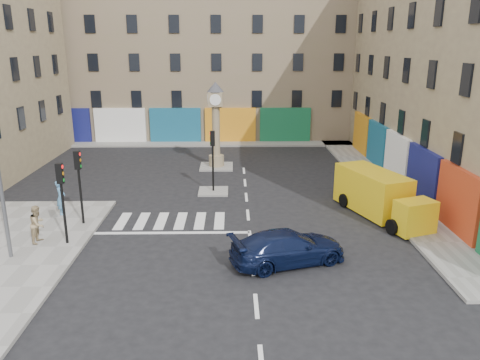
{
  "coord_description": "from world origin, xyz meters",
  "views": [
    {
      "loc": [
        -0.8,
        -19.41,
        8.83
      ],
      "look_at": [
        -0.43,
        3.84,
        2.0
      ],
      "focal_mm": 35.0,
      "sensor_mm": 36.0,
      "label": 1
    }
  ],
  "objects_px": {
    "yellow_van": "(379,195)",
    "pedestrian_blue": "(61,197)",
    "traffic_light_island": "(213,151)",
    "traffic_light_left_near": "(62,191)",
    "navy_sedan": "(288,247)",
    "clock_pillar": "(216,120)",
    "traffic_light_left_far": "(79,176)",
    "pedestrian_tan": "(38,224)"
  },
  "relations": [
    {
      "from": "traffic_light_left_near",
      "to": "clock_pillar",
      "type": "distance_m",
      "value": 15.19
    },
    {
      "from": "pedestrian_tan",
      "to": "navy_sedan",
      "type": "bearing_deg",
      "value": -94.73
    },
    {
      "from": "traffic_light_left_near",
      "to": "clock_pillar",
      "type": "relative_size",
      "value": 0.61
    },
    {
      "from": "pedestrian_tan",
      "to": "traffic_light_left_far",
      "type": "bearing_deg",
      "value": -23.87
    },
    {
      "from": "navy_sedan",
      "to": "pedestrian_tan",
      "type": "height_order",
      "value": "pedestrian_tan"
    },
    {
      "from": "traffic_light_island",
      "to": "traffic_light_left_near",
      "type": "bearing_deg",
      "value": -128.93
    },
    {
      "from": "traffic_light_island",
      "to": "clock_pillar",
      "type": "xyz_separation_m",
      "value": [
        0.0,
        6.0,
        0.96
      ]
    },
    {
      "from": "navy_sedan",
      "to": "yellow_van",
      "type": "bearing_deg",
      "value": -62.81
    },
    {
      "from": "navy_sedan",
      "to": "traffic_light_left_far",
      "type": "bearing_deg",
      "value": 48.05
    },
    {
      "from": "clock_pillar",
      "to": "pedestrian_blue",
      "type": "height_order",
      "value": "clock_pillar"
    },
    {
      "from": "traffic_light_left_near",
      "to": "yellow_van",
      "type": "height_order",
      "value": "traffic_light_left_near"
    },
    {
      "from": "navy_sedan",
      "to": "pedestrian_blue",
      "type": "height_order",
      "value": "pedestrian_blue"
    },
    {
      "from": "traffic_light_left_far",
      "to": "traffic_light_island",
      "type": "xyz_separation_m",
      "value": [
        6.3,
        5.4,
        -0.03
      ]
    },
    {
      "from": "navy_sedan",
      "to": "pedestrian_tan",
      "type": "distance_m",
      "value": 11.24
    },
    {
      "from": "traffic_light_left_near",
      "to": "pedestrian_blue",
      "type": "distance_m",
      "value": 4.33
    },
    {
      "from": "traffic_light_island",
      "to": "pedestrian_tan",
      "type": "height_order",
      "value": "traffic_light_island"
    },
    {
      "from": "traffic_light_left_far",
      "to": "clock_pillar",
      "type": "distance_m",
      "value": 13.05
    },
    {
      "from": "pedestrian_blue",
      "to": "pedestrian_tan",
      "type": "relative_size",
      "value": 1.06
    },
    {
      "from": "clock_pillar",
      "to": "navy_sedan",
      "type": "bearing_deg",
      "value": -77.5
    },
    {
      "from": "traffic_light_left_far",
      "to": "clock_pillar",
      "type": "bearing_deg",
      "value": 61.06
    },
    {
      "from": "pedestrian_tan",
      "to": "pedestrian_blue",
      "type": "bearing_deg",
      "value": 9.18
    },
    {
      "from": "traffic_light_island",
      "to": "clock_pillar",
      "type": "distance_m",
      "value": 6.07
    },
    {
      "from": "navy_sedan",
      "to": "pedestrian_tan",
      "type": "relative_size",
      "value": 2.81
    },
    {
      "from": "traffic_light_left_near",
      "to": "traffic_light_island",
      "type": "bearing_deg",
      "value": 51.07
    },
    {
      "from": "traffic_light_left_far",
      "to": "yellow_van",
      "type": "relative_size",
      "value": 0.57
    },
    {
      "from": "pedestrian_tan",
      "to": "clock_pillar",
      "type": "bearing_deg",
      "value": -23.49
    },
    {
      "from": "traffic_light_left_near",
      "to": "pedestrian_tan",
      "type": "distance_m",
      "value": 2.06
    },
    {
      "from": "traffic_light_left_far",
      "to": "navy_sedan",
      "type": "relative_size",
      "value": 0.76
    },
    {
      "from": "yellow_van",
      "to": "traffic_light_left_near",
      "type": "bearing_deg",
      "value": 173.98
    },
    {
      "from": "traffic_light_island",
      "to": "navy_sedan",
      "type": "bearing_deg",
      "value": -70.24
    },
    {
      "from": "yellow_van",
      "to": "pedestrian_blue",
      "type": "bearing_deg",
      "value": 160.15
    },
    {
      "from": "traffic_light_island",
      "to": "pedestrian_tan",
      "type": "xyz_separation_m",
      "value": [
        -7.58,
        -7.67,
        -1.58
      ]
    },
    {
      "from": "traffic_light_left_near",
      "to": "navy_sedan",
      "type": "xyz_separation_m",
      "value": [
        9.77,
        -1.87,
        -1.92
      ]
    },
    {
      "from": "navy_sedan",
      "to": "pedestrian_tan",
      "type": "bearing_deg",
      "value": 61.42
    },
    {
      "from": "navy_sedan",
      "to": "yellow_van",
      "type": "distance_m",
      "value": 7.76
    },
    {
      "from": "traffic_light_left_near",
      "to": "yellow_van",
      "type": "relative_size",
      "value": 0.57
    },
    {
      "from": "clock_pillar",
      "to": "pedestrian_blue",
      "type": "distance_m",
      "value": 12.97
    },
    {
      "from": "clock_pillar",
      "to": "traffic_light_island",
      "type": "bearing_deg",
      "value": -90.0
    },
    {
      "from": "traffic_light_left_far",
      "to": "traffic_light_island",
      "type": "bearing_deg",
      "value": 40.6
    },
    {
      "from": "traffic_light_island",
      "to": "clock_pillar",
      "type": "relative_size",
      "value": 0.61
    },
    {
      "from": "traffic_light_island",
      "to": "pedestrian_blue",
      "type": "bearing_deg",
      "value": -152.57
    },
    {
      "from": "traffic_light_left_far",
      "to": "yellow_van",
      "type": "distance_m",
      "value": 15.33
    }
  ]
}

